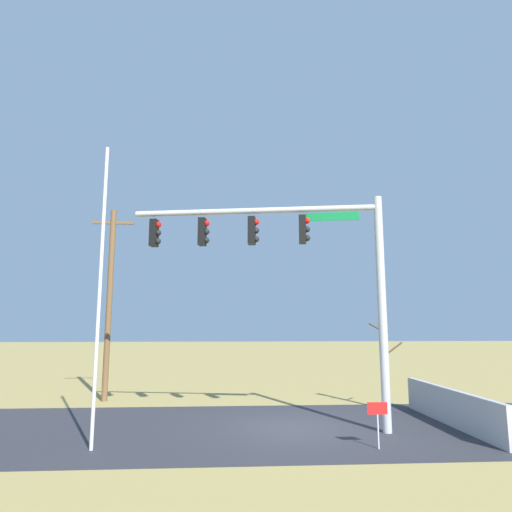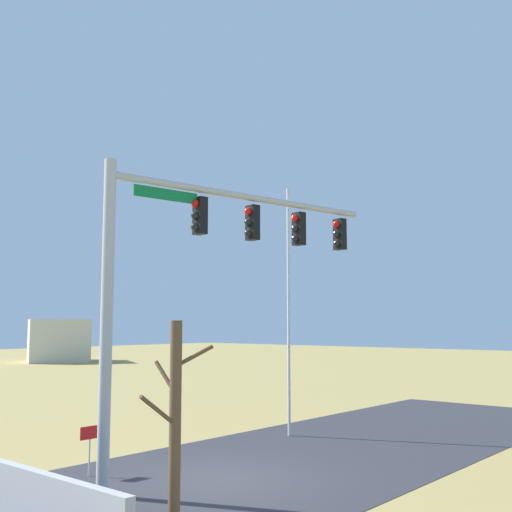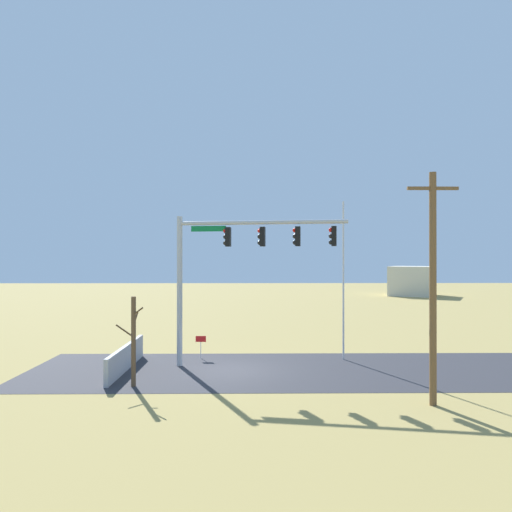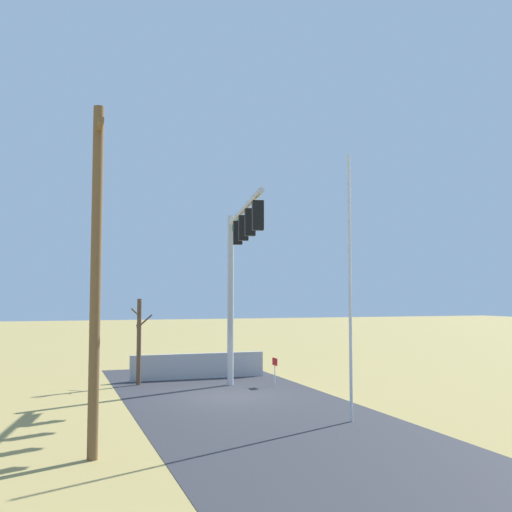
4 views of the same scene
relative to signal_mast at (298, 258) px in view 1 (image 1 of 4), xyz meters
The scene contains 9 objects.
ground_plane 5.55m from the signal_mast, 110.40° to the left, with size 160.00×160.00×0.00m, color #9E894C.
road_surface 6.94m from the signal_mast, behind, with size 28.00×8.00×0.01m, color #2D2D33.
sidewalk_corner 6.63m from the signal_mast, ahead, with size 6.00×6.00×0.01m, color #B7B5AD.
retaining_fence 7.12m from the signal_mast, ahead, with size 0.20×6.48×1.20m, color #A8A8AD.
signal_mast is the anchor object (origin of this frame).
flagpole 6.35m from the signal_mast, 162.55° to the right, with size 0.10×0.10×8.49m, color silver.
utility_pole 9.87m from the signal_mast, 141.81° to the left, with size 1.90×0.26×8.65m.
bare_tree 6.34m from the signal_mast, 39.87° to the left, with size 1.27×1.02×3.82m.
open_sign 5.43m from the signal_mast, 52.04° to the right, with size 0.56×0.04×1.22m.
Camera 1 is at (-2.18, -15.09, 3.28)m, focal length 31.20 mm.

